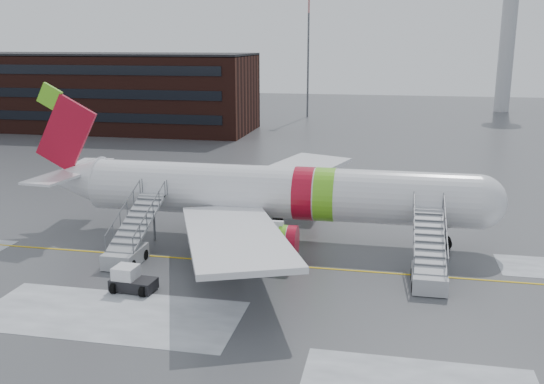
% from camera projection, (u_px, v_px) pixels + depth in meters
% --- Properties ---
extents(ground, '(260.00, 260.00, 0.00)m').
position_uv_depth(ground, '(260.00, 259.00, 40.63)').
color(ground, '#494C4F').
rests_on(ground, ground).
extents(airliner, '(35.03, 32.97, 11.18)m').
position_uv_depth(airliner, '(265.00, 193.00, 44.25)').
color(airliner, white).
rests_on(airliner, ground).
extents(airstair_fwd, '(2.05, 7.70, 3.48)m').
position_uv_depth(airstair_fwd, '(429.00, 266.00, 36.39)').
color(airstair_fwd, '#A9ABB1').
rests_on(airstair_fwd, ground).
extents(airstair_aft, '(2.05, 7.70, 3.48)m').
position_uv_depth(airstair_aft, '(130.00, 245.00, 40.09)').
color(airstair_aft, '#A6A9AD').
rests_on(airstair_aft, ground).
extents(pushback_tug, '(2.66, 2.07, 1.47)m').
position_uv_depth(pushback_tug, '(131.00, 280.00, 35.28)').
color(pushback_tug, black).
rests_on(pushback_tug, ground).
extents(terminal_building, '(62.00, 16.11, 12.30)m').
position_uv_depth(terminal_building, '(66.00, 91.00, 100.06)').
color(terminal_building, '#3F1E16').
rests_on(terminal_building, ground).
extents(control_tower, '(6.40, 6.40, 30.00)m').
position_uv_depth(control_tower, '(509.00, 17.00, 120.66)').
color(control_tower, '#B2B5BA').
rests_on(control_tower, ground).
extents(light_mast_far_n, '(1.20, 1.20, 24.25)m').
position_uv_depth(light_mast_far_n, '(308.00, 43.00, 112.99)').
color(light_mast_far_n, '#595B60').
rests_on(light_mast_far_n, ground).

